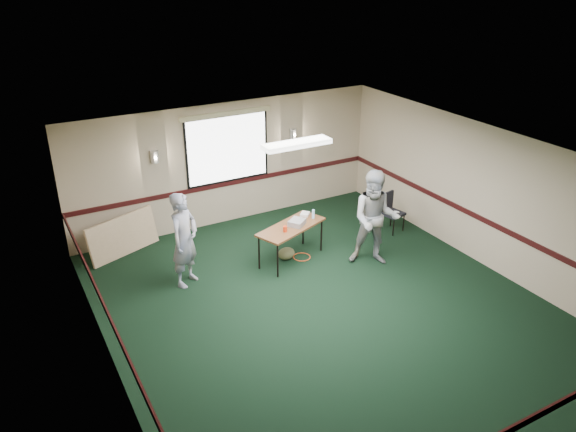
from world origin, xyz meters
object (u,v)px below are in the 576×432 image
conference_chair (390,209)px  projector (297,222)px  person_right (375,218)px  person_left (184,240)px  folding_table (291,229)px

conference_chair → projector: bearing=170.7°
person_right → person_left: bearing=-162.4°
projector → folding_table: bearing=140.3°
projector → conference_chair: conference_chair is taller
conference_chair → person_left: 4.63m
person_right → projector: bearing=179.1°
person_left → projector: bearing=-40.7°
conference_chair → person_right: bearing=-152.5°
folding_table → person_left: (-2.08, 0.17, 0.21)m
projector → person_left: (-2.21, 0.18, 0.10)m
person_left → person_right: bearing=-53.1°
folding_table → person_right: person_right is taller
folding_table → person_left: 2.10m
folding_table → person_left: person_left is taller
conference_chair → person_left: person_left is taller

